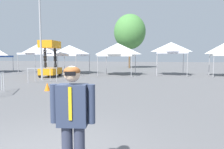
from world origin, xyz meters
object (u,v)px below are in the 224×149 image
Objects in this scene: person_foreground at (73,118)px; traffic_cone_lot_center at (47,87)px; tree_behind_tents_center at (130,33)px; canopy_tent_behind_center at (69,51)px; canopy_tent_center at (118,50)px; scissor_lift at (50,66)px; canopy_tent_right_of_center at (171,48)px; light_pole_near_lift at (40,12)px; crowd_barrier_by_lift at (43,72)px; tree_behind_tents_right at (130,32)px; canopy_tent_left_of_center at (38,49)px.

traffic_cone_lot_center is at bearing 125.50° from person_foreground.
tree_behind_tents_center reaches higher than person_foreground.
canopy_tent_center is at bearing -2.90° from canopy_tent_behind_center.
canopy_tent_behind_center is 1.08× the size of scissor_lift.
canopy_tent_center reaches higher than canopy_tent_behind_center.
canopy_tent_right_of_center is at bearing 4.47° from canopy_tent_behind_center.
light_pole_near_lift reaches higher than traffic_cone_lot_center.
canopy_tent_behind_center reaches higher than person_foreground.
tree_behind_tents_right is at bearing 81.88° from crowd_barrier_by_lift.
canopy_tent_behind_center reaches higher than traffic_cone_lot_center.
scissor_lift is 18.36m from tree_behind_tents_center.
canopy_tent_left_of_center reaches higher than crowd_barrier_by_lift.
canopy_tent_center is at bearing -167.92° from canopy_tent_right_of_center.
scissor_lift is 5.01m from light_pole_near_lift.
tree_behind_tents_right is 20.73m from crowd_barrier_by_lift.
canopy_tent_left_of_center is 15.81m from tree_behind_tents_center.
tree_behind_tents_center is at bearing 82.93° from crowd_barrier_by_lift.
light_pole_near_lift is 5.79× the size of crowd_barrier_by_lift.
canopy_tent_behind_center is 8.05m from crowd_barrier_by_lift.
light_pole_near_lift is (4.92, -6.61, 2.71)m from canopy_tent_left_of_center.
crowd_barrier_by_lift is at bearing -97.07° from tree_behind_tents_center.
canopy_tent_right_of_center is at bearing 1.19° from canopy_tent_left_of_center.
canopy_tent_center is 10.77m from traffic_cone_lot_center.
crowd_barrier_by_lift is at bearing -98.12° from tree_behind_tents_right.
crowd_barrier_by_lift is 3.86m from traffic_cone_lot_center.
canopy_tent_right_of_center reaches higher than person_foreground.
canopy_tent_center is at bearing 101.61° from person_foreground.
canopy_tent_center is at bearing -84.75° from tree_behind_tents_center.
canopy_tent_right_of_center is 13.39m from tree_behind_tents_right.
canopy_tent_behind_center is at bearing 95.28° from light_pole_near_lift.
traffic_cone_lot_center is at bearing -52.25° from crowd_barrier_by_lift.
canopy_tent_left_of_center is 15.04m from tree_behind_tents_right.
scissor_lift is at bearing 114.81° from crowd_barrier_by_lift.
tree_behind_tents_center is (-6.56, 12.52, 3.09)m from canopy_tent_right_of_center.
canopy_tent_left_of_center is 8.68m from light_pole_near_lift.
tree_behind_tents_right is 18.78× the size of traffic_cone_lot_center.
tree_behind_tents_right is (4.00, 18.31, 0.41)m from light_pole_near_lift.
canopy_tent_left_of_center is 1.04× the size of canopy_tent_right_of_center.
person_foreground is (9.21, -17.88, -1.53)m from canopy_tent_behind_center.
tree_behind_tents_right is 1.12× the size of tree_behind_tents_center.
person_foreground is 32.00m from tree_behind_tents_center.
scissor_lift is at bearing 123.33° from person_foreground.
light_pole_near_lift reaches higher than canopy_tent_right_of_center.
tree_behind_tents_center is at bearing 95.25° from canopy_tent_center.
scissor_lift is (-0.06, -3.80, -1.50)m from canopy_tent_behind_center.
traffic_cone_lot_center is at bearing -69.15° from canopy_tent_behind_center.
person_foreground is at bearing -56.67° from scissor_lift.
light_pole_near_lift is (0.62, -2.28, 4.42)m from scissor_lift.
light_pole_near_lift reaches higher than scissor_lift.
canopy_tent_left_of_center is 0.45× the size of tree_behind_tents_center.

